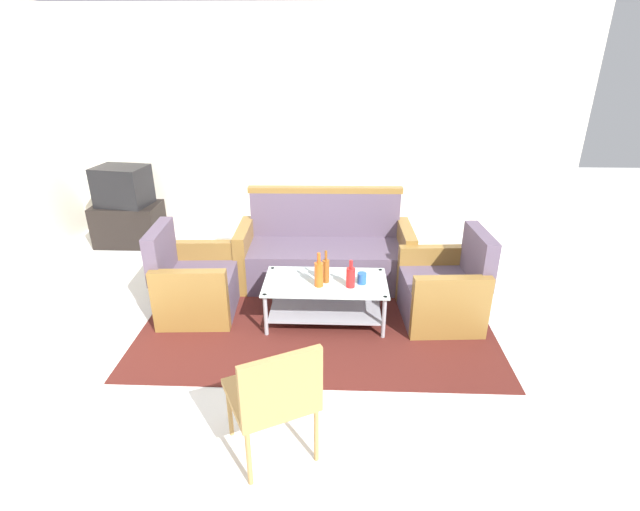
# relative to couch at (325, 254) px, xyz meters

# --- Properties ---
(ground_plane) EXTENTS (14.00, 14.00, 0.00)m
(ground_plane) POSITION_rel_couch_xyz_m (-0.11, -1.59, -0.32)
(ground_plane) COLOR white
(wall_back) EXTENTS (6.52, 0.12, 2.80)m
(wall_back) POSITION_rel_couch_xyz_m (-0.11, 1.47, 1.08)
(wall_back) COLOR silver
(wall_back) RESTS_ON ground
(rug) EXTENTS (3.14, 2.19, 0.01)m
(rug) POSITION_rel_couch_xyz_m (-0.04, -0.70, -0.31)
(rug) COLOR #511E19
(rug) RESTS_ON ground
(couch) EXTENTS (1.81, 0.78, 0.96)m
(couch) POSITION_rel_couch_xyz_m (0.00, 0.00, 0.00)
(couch) COLOR #5B4C60
(couch) RESTS_ON rug
(armchair_left) EXTENTS (0.74, 0.80, 0.85)m
(armchair_left) POSITION_rel_couch_xyz_m (-1.20, -0.71, -0.03)
(armchair_left) COLOR #5B4C60
(armchair_left) RESTS_ON rug
(armchair_right) EXTENTS (0.74, 0.80, 0.85)m
(armchair_right) POSITION_rel_couch_xyz_m (1.11, -0.74, -0.03)
(armchair_right) COLOR #5B4C60
(armchair_right) RESTS_ON rug
(coffee_table) EXTENTS (1.10, 0.60, 0.40)m
(coffee_table) POSITION_rel_couch_xyz_m (0.03, -0.83, -0.04)
(coffee_table) COLOR silver
(coffee_table) RESTS_ON rug
(bottle_orange) EXTENTS (0.08, 0.08, 0.32)m
(bottle_orange) POSITION_rel_couch_xyz_m (-0.02, -0.92, 0.21)
(bottle_orange) COLOR #D85919
(bottle_orange) RESTS_ON coffee_table
(bottle_red) EXTENTS (0.08, 0.08, 0.25)m
(bottle_red) POSITION_rel_couch_xyz_m (0.25, -0.92, 0.19)
(bottle_red) COLOR red
(bottle_red) RESTS_ON coffee_table
(bottle_brown) EXTENTS (0.06, 0.06, 0.30)m
(bottle_brown) POSITION_rel_couch_xyz_m (0.03, -0.84, 0.21)
(bottle_brown) COLOR brown
(bottle_brown) RESTS_ON coffee_table
(cup) EXTENTS (0.08, 0.08, 0.10)m
(cup) POSITION_rel_couch_xyz_m (0.35, -0.85, 0.14)
(cup) COLOR #2659A5
(cup) RESTS_ON coffee_table
(tv_stand) EXTENTS (0.80, 0.50, 0.52)m
(tv_stand) POSITION_rel_couch_xyz_m (-2.52, 0.96, -0.06)
(tv_stand) COLOR black
(tv_stand) RESTS_ON ground
(television) EXTENTS (0.66, 0.53, 0.48)m
(television) POSITION_rel_couch_xyz_m (-2.52, 0.96, 0.44)
(television) COLOR black
(television) RESTS_ON tv_stand
(wicker_chair) EXTENTS (0.65, 0.65, 0.84)m
(wicker_chair) POSITION_rel_couch_xyz_m (-0.22, -2.43, 0.18)
(wicker_chair) COLOR #AD844C
(wicker_chair) RESTS_ON ground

